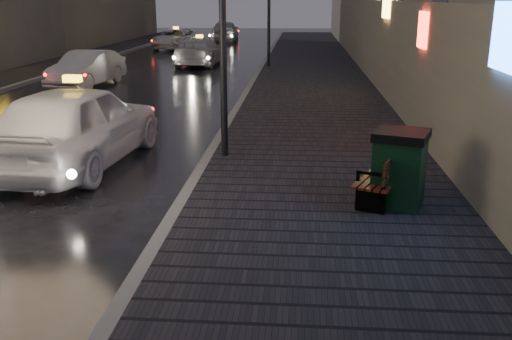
{
  "coord_description": "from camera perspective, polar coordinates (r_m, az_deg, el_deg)",
  "views": [
    {
      "loc": [
        3.39,
        -5.36,
        3.3
      ],
      "look_at": [
        2.76,
        2.68,
        0.85
      ],
      "focal_mm": 40.0,
      "sensor_mm": 36.0,
      "label": 1
    }
  ],
  "objects": [
    {
      "name": "taxi_near",
      "position": [
        12.01,
        -17.5,
        4.34
      ],
      "size": [
        2.42,
        5.15,
        1.7
      ],
      "primitive_type": "imported",
      "rotation": [
        0.0,
        0.0,
        3.06
      ],
      "color": "white",
      "rests_on": "ground"
    },
    {
      "name": "curb_far",
      "position": [
        28.67,
        -17.93,
        9.63
      ],
      "size": [
        0.2,
        58.0,
        0.15
      ],
      "primitive_type": "cube",
      "color": "slate",
      "rests_on": "ground"
    },
    {
      "name": "taxi_mid",
      "position": [
        29.36,
        -5.64,
        11.71
      ],
      "size": [
        2.21,
        4.85,
        1.38
      ],
      "primitive_type": "imported",
      "rotation": [
        0.0,
        0.0,
        3.08
      ],
      "color": "#B9BABF",
      "rests_on": "ground"
    },
    {
      "name": "bench",
      "position": [
        9.38,
        13.01,
        -0.48
      ],
      "size": [
        1.16,
        1.72,
        0.84
      ],
      "rotation": [
        0.0,
        0.0,
        -0.41
      ],
      "color": "black",
      "rests_on": "sidewalk"
    },
    {
      "name": "car_far",
      "position": [
        45.07,
        -3.11,
        13.7
      ],
      "size": [
        2.22,
        4.86,
        1.62
      ],
      "primitive_type": "imported",
      "rotation": [
        0.0,
        0.0,
        3.21
      ],
      "color": "#96969D",
      "rests_on": "ground"
    },
    {
      "name": "taxi_far",
      "position": [
        39.15,
        -7.97,
        12.86
      ],
      "size": [
        2.77,
        4.98,
        1.32
      ],
      "primitive_type": "imported",
      "rotation": [
        0.0,
        0.0,
        -0.13
      ],
      "color": "silver",
      "rests_on": "ground"
    },
    {
      "name": "trash_bin",
      "position": [
        9.13,
        14.14,
        0.21
      ],
      "size": [
        1.0,
        1.0,
        1.2
      ],
      "rotation": [
        0.0,
        0.0,
        -0.34
      ],
      "color": "black",
      "rests_on": "sidewalk"
    },
    {
      "name": "sidewalk",
      "position": [
        26.56,
        5.62,
        9.84
      ],
      "size": [
        4.6,
        58.0,
        0.15
      ],
      "primitive_type": "cube",
      "color": "black",
      "rests_on": "ground"
    },
    {
      "name": "curb",
      "position": [
        26.63,
        0.38,
        9.93
      ],
      "size": [
        0.2,
        58.0,
        0.15
      ],
      "primitive_type": "cube",
      "color": "slate",
      "rests_on": "ground"
    },
    {
      "name": "sidewalk_far",
      "position": [
        29.18,
        -20.33,
        9.52
      ],
      "size": [
        2.4,
        58.0,
        0.15
      ],
      "primitive_type": "cube",
      "color": "black",
      "rests_on": "ground"
    },
    {
      "name": "car_left_mid",
      "position": [
        23.18,
        -16.56,
        9.69
      ],
      "size": [
        1.94,
        4.22,
        1.34
      ],
      "primitive_type": "imported",
      "rotation": [
        0.0,
        0.0,
        -0.13
      ],
      "color": "#AAAAB2",
      "rests_on": "ground"
    }
  ]
}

